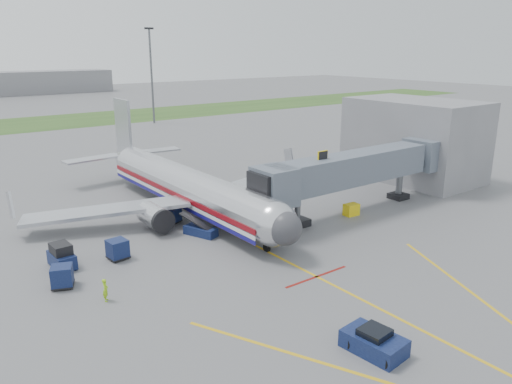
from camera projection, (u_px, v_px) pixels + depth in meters
ground at (282, 259)px, 39.81m from camera, size 400.00×400.00×0.00m
grass_strip at (19, 125)px, 109.01m from camera, size 300.00×25.00×0.01m
apron_markings at (351, 294)px, 34.12m from camera, size 21.52×50.00×0.01m
airliner at (187, 186)px, 50.80m from camera, size 32.10×35.67×10.25m
jet_bridge at (350, 170)px, 49.81m from camera, size 25.30×4.00×6.90m
terminal at (414, 140)px, 63.38m from camera, size 10.00×16.00×10.00m
light_mast_right at (152, 74)px, 108.86m from camera, size 2.00×0.44×20.40m
pushback_tug at (374, 342)px, 27.54m from camera, size 2.39×3.56×1.40m
baggage_tug at (62, 257)px, 38.14m from camera, size 1.57×2.80×1.90m
baggage_cart_a at (118, 249)px, 39.64m from camera, size 1.61×1.61×1.60m
baggage_cart_b at (62, 276)px, 34.96m from camera, size 1.90×1.90×1.57m
baggage_cart_c at (172, 215)px, 47.81m from camera, size 1.86×1.86×1.51m
belt_loader at (200, 230)px, 44.76m from camera, size 2.30×3.83×1.82m
ground_power_cart at (351, 210)px, 50.07m from camera, size 1.55×1.10×1.18m
ramp_worker at (105, 290)px, 33.03m from camera, size 0.59×0.69×1.59m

